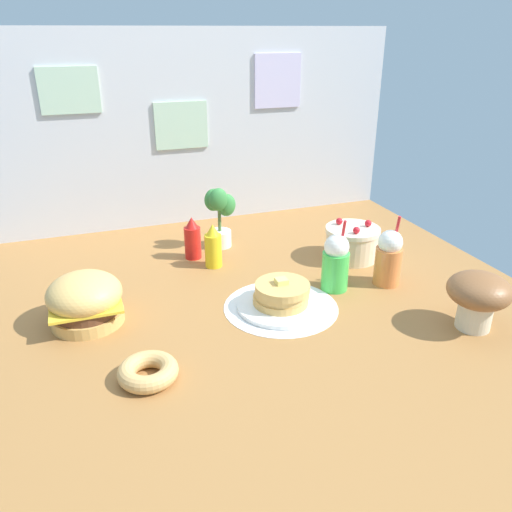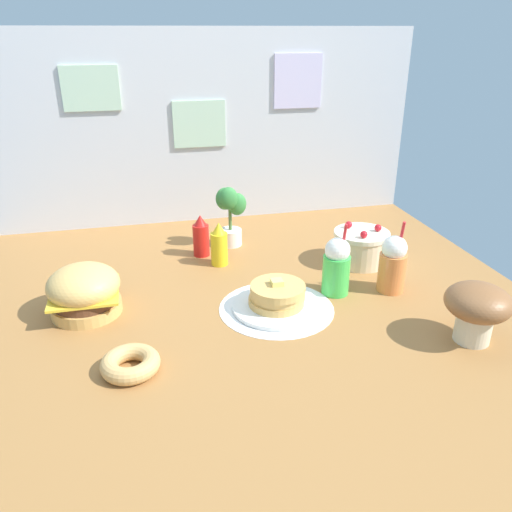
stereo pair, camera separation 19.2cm
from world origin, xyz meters
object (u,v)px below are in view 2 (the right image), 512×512
(pancake_stack, at_px, (277,298))
(donut_pink_glaze, at_px, (130,363))
(orange_float_cup, at_px, (393,264))
(burger, at_px, (84,291))
(layer_cake, at_px, (361,247))
(cream_soda_cup, at_px, (336,266))
(ketchup_bottle, at_px, (201,237))
(mushroom_stool, at_px, (477,307))
(mustard_bottle, at_px, (219,245))
(potted_plant, at_px, (230,214))

(pancake_stack, bearing_deg, donut_pink_glaze, -153.80)
(orange_float_cup, height_order, donut_pink_glaze, orange_float_cup)
(burger, xyz_separation_m, orange_float_cup, (1.13, -0.09, 0.03))
(layer_cake, xyz_separation_m, cream_soda_cup, (-0.21, -0.23, 0.04))
(orange_float_cup, bearing_deg, cream_soda_cup, 172.07)
(pancake_stack, xyz_separation_m, ketchup_bottle, (-0.20, 0.54, 0.04))
(pancake_stack, bearing_deg, mushroom_stool, -31.49)
(layer_cake, distance_m, mustard_bottle, 0.61)
(mushroom_stool, bearing_deg, layer_cake, 99.19)
(mustard_bottle, distance_m, orange_float_cup, 0.72)
(burger, xyz_separation_m, mushroom_stool, (1.23, -0.47, 0.04))
(burger, relative_size, pancake_stack, 0.78)
(potted_plant, bearing_deg, burger, -141.37)
(orange_float_cup, bearing_deg, mushroom_stool, -75.93)
(orange_float_cup, xyz_separation_m, potted_plant, (-0.52, 0.59, 0.04))
(ketchup_bottle, bearing_deg, layer_cake, -19.87)
(burger, relative_size, potted_plant, 0.87)
(pancake_stack, distance_m, ketchup_bottle, 0.58)
(mushroom_stool, bearing_deg, donut_pink_glaze, 175.34)
(mustard_bottle, height_order, potted_plant, potted_plant)
(mushroom_stool, bearing_deg, ketchup_bottle, 130.75)
(potted_plant, bearing_deg, ketchup_bottle, -150.25)
(donut_pink_glaze, bearing_deg, orange_float_cup, 16.55)
(cream_soda_cup, xyz_separation_m, potted_plant, (-0.30, 0.56, 0.04))
(burger, bearing_deg, layer_cake, 8.63)
(pancake_stack, relative_size, mustard_bottle, 1.70)
(layer_cake, bearing_deg, pancake_stack, -146.52)
(pancake_stack, bearing_deg, potted_plant, 94.60)
(potted_plant, bearing_deg, pancake_stack, -85.40)
(pancake_stack, relative_size, mushroom_stool, 1.55)
(ketchup_bottle, bearing_deg, mustard_bottle, -61.51)
(layer_cake, xyz_separation_m, potted_plant, (-0.51, 0.32, 0.08))
(layer_cake, distance_m, mushroom_stool, 0.66)
(burger, distance_m, donut_pink_glaze, 0.42)
(pancake_stack, xyz_separation_m, cream_soda_cup, (0.25, 0.07, 0.07))
(burger, bearing_deg, mustard_bottle, 28.97)
(burger, distance_m, orange_float_cup, 1.14)
(mustard_bottle, relative_size, cream_soda_cup, 0.67)
(orange_float_cup, bearing_deg, ketchup_bottle, 142.96)
(ketchup_bottle, xyz_separation_m, mushroom_stool, (0.76, -0.88, 0.04))
(mushroom_stool, bearing_deg, burger, 158.86)
(pancake_stack, xyz_separation_m, mushroom_stool, (0.56, -0.34, 0.08))
(ketchup_bottle, relative_size, mushroom_stool, 0.91)
(burger, distance_m, ketchup_bottle, 0.62)
(pancake_stack, distance_m, orange_float_cup, 0.47)
(mushroom_stool, bearing_deg, mustard_bottle, 132.28)
(orange_float_cup, relative_size, donut_pink_glaze, 1.61)
(layer_cake, height_order, orange_float_cup, orange_float_cup)
(layer_cake, bearing_deg, potted_plant, 147.51)
(burger, distance_m, mustard_bottle, 0.60)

